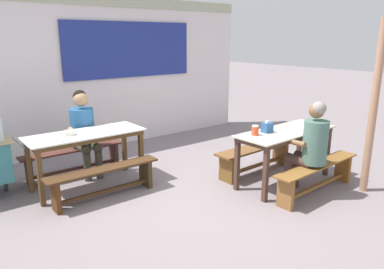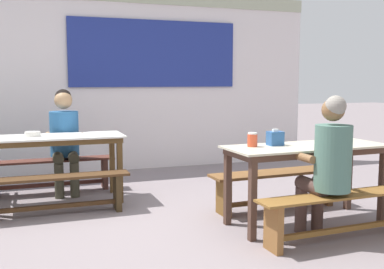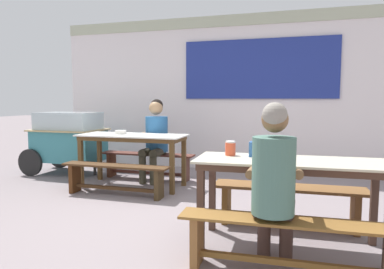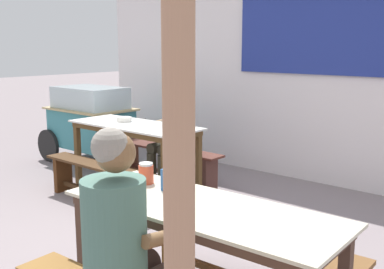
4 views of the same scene
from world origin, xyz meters
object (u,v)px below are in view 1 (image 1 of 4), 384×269
Objects in this scene: dining_table_far at (86,139)px; bench_near_front at (317,175)px; person_center_facing at (84,128)px; tissue_box at (267,127)px; person_near_front at (311,144)px; bench_far_front at (104,178)px; soup_bowl at (69,133)px; wooden_support_post at (373,109)px; dining_table_near at (286,136)px; condiment_jar at (255,130)px; bench_far_back at (74,158)px; bench_near_back at (256,154)px.

dining_table_far reaches higher than bench_near_front.
tissue_box is (1.85, -1.99, 0.11)m from person_center_facing.
bench_near_front is 1.28× the size of person_near_front.
bench_far_front is 0.81m from soup_bowl.
tissue_box is 0.07× the size of wooden_support_post.
tissue_box is at bearing 116.12° from bench_near_front.
bench_near_front is (2.33, -2.15, -0.42)m from dining_table_far.
bench_near_front is 10.30× the size of tissue_box.
bench_near_front is at bearing -87.74° from dining_table_near.
bench_near_front is 1.12m from wooden_support_post.
bench_near_front is 0.92m from tissue_box.
bench_near_front is (0.02, -0.53, -0.42)m from dining_table_near.
person_center_facing is 2.72m from tissue_box.
bench_far_front is at bearing -89.69° from dining_table_far.
wooden_support_post is at bearing -46.95° from person_center_facing.
dining_table_far is 3.88m from wooden_support_post.
condiment_jar is at bearing 127.62° from person_near_front.
dining_table_near is 0.72× the size of wooden_support_post.
bench_far_front and bench_near_front have the same top height.
condiment_jar is at bearing -178.49° from tissue_box.
dining_table_near is at bearing -25.09° from bench_far_front.
tissue_box is at bearing 108.47° from person_near_front.
dining_table_far reaches higher than bench_far_back.
wooden_support_post is at bearing -28.83° from person_near_front.
bench_far_back is 4.31m from wooden_support_post.
condiment_jar is at bearing -38.13° from soup_bowl.
condiment_jar is 1.56m from wooden_support_post.
bench_far_front is 0.92× the size of bench_near_front.
bench_near_back is at bearing 57.62° from tissue_box.
bench_near_back is 1.10m from person_near_front.
bench_near_front is at bearing -50.52° from person_center_facing.
bench_far_back is 0.95× the size of bench_near_front.
soup_bowl is (-0.38, -0.44, 0.07)m from person_center_facing.
bench_far_back is at bearing 90.31° from bench_far_front.
dining_table_near is (2.31, -1.61, -0.00)m from dining_table_far.
dining_table_far is 10.03× the size of tissue_box.
tissue_box is at bearing -36.81° from dining_table_far.
bench_far_front and bench_near_back have the same top height.
person_near_front is 3.22m from soup_bowl.
person_near_front reaches higher than soup_bowl.
bench_far_front is 2.73m from person_near_front.
person_near_front is at bearing 151.17° from wooden_support_post.
wooden_support_post is (3.15, -2.53, 0.34)m from soup_bowl.
bench_near_front is at bearing -42.69° from dining_table_far.
bench_near_front is 0.46m from person_near_front.
wooden_support_post is (2.94, -3.03, 0.87)m from bench_far_back.
tissue_box is 1.39m from wooden_support_post.
bench_far_front is 0.66× the size of wooden_support_post.
bench_far_front is at bearing -99.00° from person_center_facing.
condiment_jar reaches higher than soup_bowl.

